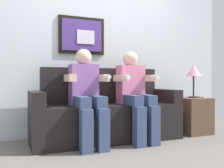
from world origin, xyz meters
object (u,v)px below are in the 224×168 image
couch (107,115)px  table_lamp (194,72)px  person_on_left (87,92)px  person_on_right (135,91)px  side_table_right (193,115)px  spare_remote_on_table (202,97)px

couch → table_lamp: bearing=-5.0°
couch → person_on_left: size_ratio=1.65×
person_on_right → side_table_right: bearing=3.7°
couch → side_table_right: size_ratio=3.66×
person_on_left → spare_remote_on_table: bearing=-0.2°
couch → person_on_right: size_ratio=1.65×
couch → table_lamp: table_lamp is taller
side_table_right → table_lamp: bearing=-55.8°
couch → side_table_right: 1.27m
side_table_right → table_lamp: size_ratio=1.09×
couch → spare_remote_on_table: size_ratio=14.07×
person_on_left → table_lamp: person_on_left is taller
person_on_right → side_table_right: 1.02m
couch → side_table_right: bearing=-4.8°
spare_remote_on_table → table_lamp: bearing=147.1°
couch → spare_remote_on_table: bearing=-7.2°
couch → person_on_right: bearing=-28.5°
side_table_right → spare_remote_on_table: (0.10, -0.07, 0.26)m
person_on_left → person_on_right: same height
person_on_right → spare_remote_on_table: bearing=-0.3°
table_lamp → couch: bearing=175.0°
spare_remote_on_table → person_on_right: bearing=179.7°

